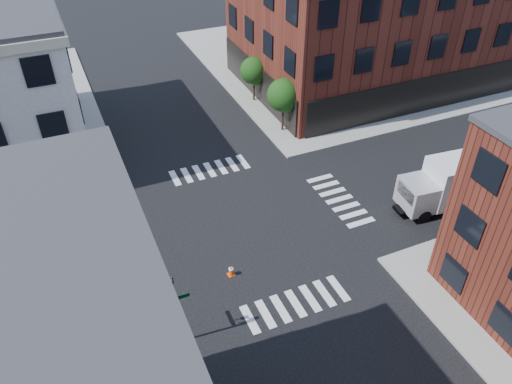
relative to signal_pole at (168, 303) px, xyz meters
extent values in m
plane|color=black|center=(6.72, 6.68, -2.86)|extent=(120.00, 120.00, 0.00)
cube|color=gray|center=(27.72, 27.68, -2.78)|extent=(30.00, 30.00, 0.15)
cube|color=#4A1A12|center=(27.22, 22.68, 3.14)|extent=(25.00, 16.00, 12.00)
cylinder|color=black|center=(14.22, 16.68, -1.97)|extent=(0.18, 0.18, 1.47)
cylinder|color=black|center=(14.22, 16.68, -1.24)|extent=(0.12, 0.12, 1.47)
sphere|color=#12390F|center=(14.22, 16.68, 0.44)|extent=(2.69, 2.69, 2.69)
sphere|color=#12390F|center=(14.47, 16.58, -0.10)|extent=(1.85, 1.85, 1.85)
cylinder|color=black|center=(14.22, 22.68, -2.04)|extent=(0.18, 0.18, 1.33)
cylinder|color=black|center=(14.22, 22.68, -1.38)|extent=(0.12, 0.12, 1.33)
sphere|color=#12390F|center=(14.22, 22.68, 0.14)|extent=(2.43, 2.43, 2.43)
sphere|color=#12390F|center=(14.47, 22.58, -0.35)|extent=(1.67, 1.67, 1.67)
cylinder|color=black|center=(-0.08, -0.12, -0.56)|extent=(0.12, 0.12, 4.60)
cylinder|color=black|center=(-0.08, -0.12, -2.56)|extent=(0.28, 0.28, 0.30)
cube|color=#053819|center=(0.47, -0.12, 0.29)|extent=(1.10, 0.03, 0.22)
cube|color=#053819|center=(-0.08, 0.43, 0.54)|extent=(0.03, 1.10, 0.22)
imported|color=black|center=(0.27, -0.02, 1.04)|extent=(0.22, 0.18, 1.10)
imported|color=black|center=(-0.18, 0.23, 1.04)|extent=(0.18, 0.22, 1.10)
cube|color=silver|center=(21.21, 3.09, -0.80)|extent=(5.89, 2.99, 3.04)
cube|color=maroon|center=(21.09, 1.86, -0.80)|extent=(2.15, 0.25, 0.69)
cube|color=maroon|center=(21.33, 4.33, -0.80)|extent=(2.15, 0.25, 0.69)
cube|color=#A7A7A9|center=(17.51, 3.45, -1.34)|extent=(2.18, 2.53, 1.96)
cube|color=black|center=(16.58, 3.54, -1.00)|extent=(0.28, 1.86, 0.88)
cube|color=black|center=(20.04, 3.21, -2.37)|extent=(7.89, 1.73, 0.24)
cylinder|color=black|center=(17.41, 2.43, -2.37)|extent=(1.01, 0.44, 0.98)
cylinder|color=black|center=(17.61, 4.48, -2.37)|extent=(1.01, 0.44, 0.98)
cylinder|color=black|center=(20.92, 2.09, -2.37)|extent=(1.01, 0.44, 0.98)
cylinder|color=black|center=(21.12, 4.14, -2.37)|extent=(1.01, 0.44, 0.98)
cylinder|color=black|center=(23.26, 1.86, -2.37)|extent=(1.01, 0.44, 0.98)
cylinder|color=black|center=(23.46, 3.91, -2.37)|extent=(1.01, 0.44, 0.98)
cube|color=#FF4F0B|center=(4.28, 3.06, -2.84)|extent=(0.42, 0.42, 0.04)
cone|color=#FF4F0B|center=(4.28, 3.06, -2.49)|extent=(0.40, 0.40, 0.73)
cylinder|color=white|center=(4.28, 3.06, -2.39)|extent=(0.28, 0.28, 0.08)
camera|label=1|loc=(-2.46, -15.90, 18.35)|focal=35.00mm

